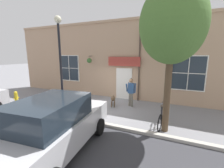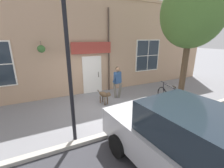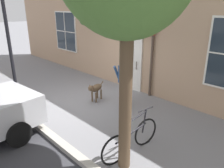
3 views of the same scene
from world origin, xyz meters
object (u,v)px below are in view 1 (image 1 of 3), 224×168
leaning_bicycle (162,117)px  street_lamp (60,52)px  pedestrian_walking (131,90)px  dog_on_leash (113,99)px  street_tree_by_curb (172,27)px  fire_hydrant (16,97)px  parked_car_mid_block (55,126)px

leaning_bicycle → street_lamp: (0.71, -4.69, 2.72)m
pedestrian_walking → street_lamp: 4.29m
dog_on_leash → street_tree_by_curb: 4.91m
street_tree_by_curb → leaning_bicycle: size_ratio=3.11×
leaning_bicycle → street_lamp: bearing=-81.4°
street_tree_by_curb → leaning_bicycle: bearing=-155.9°
pedestrian_walking → fire_hydrant: 7.11m
leaning_bicycle → parked_car_mid_block: size_ratio=0.39×
dog_on_leash → street_tree_by_curb: (1.74, 3.01, 3.47)m
street_tree_by_curb → leaning_bicycle: 3.58m
pedestrian_walking → fire_hydrant: bearing=-71.1°
parked_car_mid_block → fire_hydrant: (-2.68, -5.79, -0.48)m
dog_on_leash → street_lamp: bearing=-42.7°
dog_on_leash → parked_car_mid_block: size_ratio=0.21×
street_tree_by_curb → street_lamp: size_ratio=1.15×
pedestrian_walking → leaning_bicycle: bearing=46.7°
leaning_bicycle → pedestrian_walking: bearing=-133.3°
street_tree_by_curb → pedestrian_walking: bearing=-136.6°
street_lamp → parked_car_mid_block: bearing=37.2°
pedestrian_walking → street_lamp: (2.49, -2.79, 2.10)m
street_tree_by_curb → street_lamp: (0.28, -4.88, -0.84)m
pedestrian_walking → street_tree_by_curb: (2.20, 2.08, 2.94)m
street_tree_by_curb → street_lamp: bearing=-86.7°
fire_hydrant → dog_on_leash: bearing=107.7°
leaning_bicycle → fire_hydrant: size_ratio=2.26×
pedestrian_walking → street_tree_by_curb: size_ratio=0.31×
street_tree_by_curb → fire_hydrant: bearing=-89.4°
street_lamp → fire_hydrant: bearing=-92.8°
dog_on_leash → fire_hydrant: bearing=-72.3°
pedestrian_walking → dog_on_leash: bearing=-63.5°
fire_hydrant → street_tree_by_curb: bearing=90.6°
street_lamp → pedestrian_walking: bearing=131.7°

